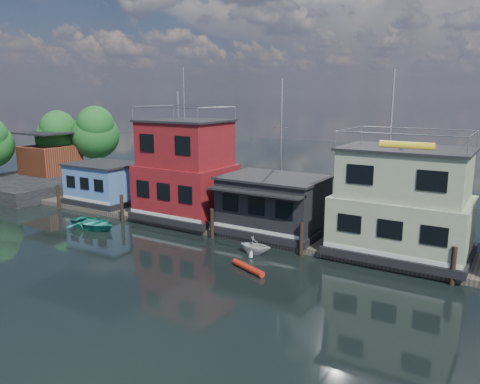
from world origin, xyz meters
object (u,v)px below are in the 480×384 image
Objects in this scene: houseboat_red at (186,172)px; houseboat_green at (402,204)px; houseboat_blue at (105,183)px; dinghy_white at (254,245)px; houseboat_dark at (273,204)px; red_kayak at (248,268)px; dinghy_teal at (93,223)px.

houseboat_green is (17.00, 0.00, -0.55)m from houseboat_red.
dinghy_white is at bearing -12.58° from houseboat_blue.
houseboat_green reaches higher than houseboat_dark.
red_kayak is (1.96, -6.88, -2.22)m from houseboat_dark.
houseboat_dark is 4.52m from dinghy_white.
houseboat_dark is (17.50, -0.02, 0.21)m from houseboat_blue.
houseboat_dark is 7.49m from red_kayak.
houseboat_green is 10.42m from red_kayak.
houseboat_blue is at bearing 71.41° from dinghy_white.
houseboat_blue is 0.76× the size of houseboat_green.
houseboat_red reaches higher than houseboat_green.
houseboat_dark is (8.00, -0.02, -1.69)m from houseboat_red.
houseboat_blue is 20.74m from red_kayak.
houseboat_red is 1.41× the size of houseboat_green.
red_kayak is (9.96, -6.90, -3.91)m from houseboat_red.
houseboat_dark is at bearing -179.88° from houseboat_green.
dinghy_white is at bearing -79.33° from houseboat_dark.
red_kayak is at bearing -74.13° from houseboat_dark.
houseboat_green is 2.00× the size of dinghy_teal.
houseboat_red reaches higher than red_kayak.
dinghy_white is (18.26, -4.08, -1.62)m from houseboat_blue.
dinghy_teal is at bearing -49.77° from houseboat_blue.
dinghy_white is (0.76, -4.06, -1.83)m from houseboat_dark.
dinghy_teal is at bearing -162.91° from red_kayak.
houseboat_dark is at bearing -65.32° from dinghy_teal.
houseboat_dark is at bearing 4.67° from dinghy_white.
houseboat_dark is 3.31× the size of dinghy_white.
dinghy_teal is (-13.54, -1.51, -0.15)m from dinghy_white.
red_kayak is at bearing -135.59° from houseboat_green.
houseboat_red is 5.31× the size of dinghy_white.
houseboat_green is at bearing 0.12° from houseboat_dark.
houseboat_red is 10.29m from dinghy_white.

